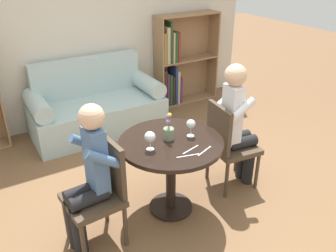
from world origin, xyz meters
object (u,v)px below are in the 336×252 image
at_px(bookshelf_right, 178,63).
at_px(wine_glass_right, 191,124).
at_px(chair_right, 228,143).
at_px(flower_vase, 169,130).
at_px(couch, 96,108).
at_px(wine_glass_left, 150,137).
at_px(chair_left, 101,190).
at_px(person_left, 88,178).
at_px(person_right, 238,124).

height_order(bookshelf_right, wine_glass_right, bookshelf_right).
relative_size(chair_right, flower_vase, 3.58).
relative_size(couch, wine_glass_left, 10.30).
height_order(bookshelf_right, chair_left, bookshelf_right).
height_order(person_left, flower_vase, person_left).
distance_m(bookshelf_right, person_right, 2.24).
height_order(chair_left, flower_vase, flower_vase).
bearing_deg(chair_left, flower_vase, 92.30).
distance_m(couch, chair_right, 1.97).
distance_m(person_right, wine_glass_right, 0.59).
relative_size(person_left, flower_vase, 4.89).
relative_size(bookshelf_right, flower_vase, 5.34).
bearing_deg(person_right, bookshelf_right, -10.83).
xyz_separation_m(couch, wine_glass_left, (-0.22, -1.91, 0.52)).
bearing_deg(flower_vase, wine_glass_left, -161.67).
distance_m(person_left, wine_glass_right, 0.97).
xyz_separation_m(person_left, wine_glass_left, (0.54, 0.01, 0.19)).
bearing_deg(bookshelf_right, couch, -169.31).
relative_size(chair_left, wine_glass_left, 5.54).
bearing_deg(person_left, couch, 154.41).
height_order(person_left, wine_glass_left, person_left).
height_order(person_left, wine_glass_right, person_left).
xyz_separation_m(chair_right, person_left, (-1.43, -0.08, 0.15)).
xyz_separation_m(chair_left, flower_vase, (0.67, 0.07, 0.31)).
relative_size(person_left, wine_glass_right, 7.80).
bearing_deg(person_right, chair_right, 85.47).
xyz_separation_m(bookshelf_right, wine_glass_right, (-1.24, -2.16, 0.21)).
bearing_deg(bookshelf_right, wine_glass_left, -127.04).
bearing_deg(wine_glass_right, flower_vase, 164.72).
bearing_deg(person_left, chair_right, 89.08).
relative_size(bookshelf_right, wine_glass_right, 8.52).
bearing_deg(wine_glass_left, couch, 83.46).
xyz_separation_m(chair_right, wine_glass_right, (-0.48, -0.04, 0.34)).
bearing_deg(wine_glass_left, flower_vase, 18.33).
bearing_deg(couch, flower_vase, -89.95).
height_order(chair_right, person_right, person_right).
distance_m(couch, wine_glass_left, 2.00).
relative_size(couch, bookshelf_right, 1.25).
distance_m(wine_glass_right, flower_vase, 0.20).
height_order(wine_glass_left, flower_vase, flower_vase).
bearing_deg(wine_glass_right, chair_right, 5.30).
height_order(couch, chair_right, couch).
height_order(wine_glass_right, flower_vase, flower_vase).
height_order(couch, bookshelf_right, bookshelf_right).
distance_m(person_left, flower_vase, 0.78).
bearing_deg(chair_right, wine_glass_right, 101.94).
distance_m(couch, chair_left, 2.04).
bearing_deg(couch, chair_left, -109.29).
relative_size(person_left, person_right, 0.96).
bearing_deg(wine_glass_right, couch, 95.78).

